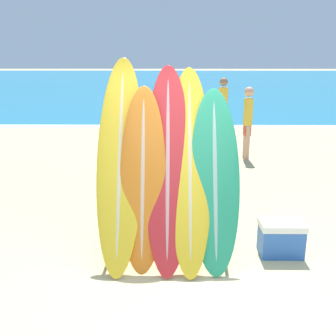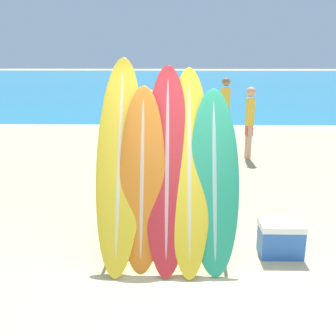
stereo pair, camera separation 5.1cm
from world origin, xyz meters
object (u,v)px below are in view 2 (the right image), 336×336
person_mid_beach (160,145)px  person_far_right (225,106)px  surfboard_slot_2 (167,166)px  surfboard_slot_4 (214,179)px  surfboard_slot_3 (189,167)px  person_far_left (250,120)px  cooler_box (281,238)px  surfboard_slot_1 (142,177)px  person_near_water (151,116)px  surfboard_rack (167,222)px  surfboard_slot_0 (120,161)px

person_mid_beach → person_far_right: person_far_right is taller
surfboard_slot_2 → person_far_right: size_ratio=1.27×
surfboard_slot_4 → person_mid_beach: surfboard_slot_4 is taller
person_far_right → surfboard_slot_2: bearing=-87.2°
surfboard_slot_3 → person_far_right: (1.27, 7.22, -0.15)m
surfboard_slot_2 → person_far_left: 5.18m
cooler_box → person_far_right: bearing=88.9°
surfboard_slot_3 → cooler_box: bearing=1.1°
surfboard_slot_2 → cooler_box: surfboard_slot_2 is taller
surfboard_slot_2 → cooler_box: (1.40, 0.02, -0.93)m
surfboard_slot_1 → surfboard_slot_4: size_ratio=1.02×
surfboard_slot_2 → surfboard_slot_3: (0.26, -0.00, -0.01)m
surfboard_slot_2 → person_near_water: (-0.60, 6.16, -0.31)m
surfboard_slot_2 → person_mid_beach: size_ratio=1.38×
surfboard_rack → person_mid_beach: (-0.17, 2.29, 0.43)m
surfboard_slot_1 → surfboard_slot_2: bearing=16.4°
surfboard_slot_0 → person_far_right: bearing=73.7°
person_far_right → surfboard_slot_3: bearing=-85.2°
surfboard_slot_2 → person_far_right: 7.38m
surfboard_slot_0 → person_near_water: size_ratio=1.55×
surfboard_slot_0 → person_near_water: bearing=90.3°
surfboard_slot_0 → person_far_left: 5.38m
surfboard_rack → surfboard_slot_0: (-0.56, 0.14, 0.71)m
person_far_right → person_mid_beach: bearing=-94.0°
surfboard_rack → person_far_right: (1.54, 7.33, 0.50)m
person_near_water → surfboard_rack: bearing=-165.9°
surfboard_slot_1 → cooler_box: bearing=3.5°
surfboard_slot_3 → cooler_box: surfboard_slot_3 is taller
surfboard_slot_2 → person_mid_beach: 2.21m
surfboard_slot_2 → person_mid_beach: surfboard_slot_2 is taller
surfboard_slot_4 → person_far_left: bearing=75.4°
surfboard_rack → surfboard_slot_4: 0.77m
surfboard_slot_1 → surfboard_slot_2: (0.29, 0.08, 0.12)m
surfboard_slot_0 → surfboard_slot_2: (0.56, -0.03, -0.04)m
person_mid_beach → person_far_right: 5.32m
surfboard_rack → surfboard_slot_2: size_ratio=0.63×
person_near_water → person_mid_beach: size_ratio=0.92×
surfboard_rack → surfboard_slot_0: surfboard_slot_0 is taller
surfboard_slot_0 → surfboard_slot_3: bearing=-2.3°
surfboard_slot_0 → person_far_right: size_ratio=1.32×
surfboard_rack → surfboard_slot_3: 0.71m
person_far_right → surfboard_rack: bearing=-87.1°
surfboard_rack → surfboard_slot_1: size_ratio=0.70×
surfboard_slot_1 → person_far_right: (1.82, 7.31, -0.05)m
surfboard_rack → person_mid_beach: person_mid_beach is taller
surfboard_slot_4 → surfboard_slot_0: bearing=174.5°
surfboard_slot_3 → person_mid_beach: surfboard_slot_3 is taller
surfboard_slot_0 → cooler_box: surfboard_slot_0 is taller
surfboard_slot_1 → surfboard_slot_3: (0.55, 0.08, 0.10)m
person_mid_beach → cooler_box: size_ratio=3.11×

